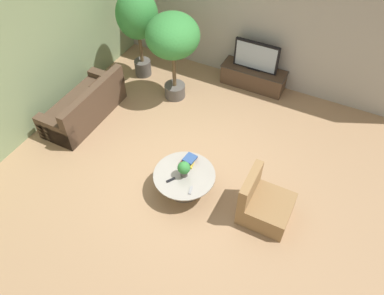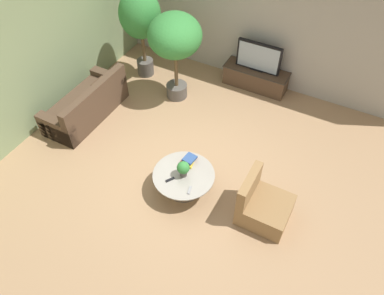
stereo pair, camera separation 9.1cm
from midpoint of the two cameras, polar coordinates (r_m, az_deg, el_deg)
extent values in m
plane|color=#9E7A56|center=(7.05, -0.77, -3.15)|extent=(24.00, 24.00, 0.00)
cube|color=#A39E93|center=(8.48, 10.35, 18.86)|extent=(7.40, 0.12, 3.00)
cube|color=gray|center=(7.89, -22.04, 13.85)|extent=(0.12, 7.40, 3.00)
cube|color=#473323|center=(8.83, 9.96, 10.39)|extent=(1.44, 0.48, 0.47)
cube|color=#2D2823|center=(8.70, 10.15, 11.58)|extent=(1.47, 0.50, 0.02)
cube|color=black|center=(8.51, 10.45, 13.42)|extent=(1.00, 0.08, 0.66)
cube|color=#99A8B7|center=(8.47, 10.35, 13.29)|extent=(0.92, 0.00, 0.59)
cube|color=black|center=(8.68, 10.17, 11.69)|extent=(0.30, 0.13, 0.02)
cylinder|color=#756656|center=(6.74, -0.83, -6.34)|extent=(0.59, 0.59, 0.02)
cylinder|color=#756656|center=(6.58, -0.85, -5.34)|extent=(0.10, 0.10, 0.41)
cylinder|color=gray|center=(6.41, -0.87, -4.18)|extent=(1.07, 1.07, 0.02)
cube|color=#4C3828|center=(8.25, -15.58, 5.96)|extent=(0.84, 1.90, 0.42)
cube|color=#4C3828|center=(7.80, -14.27, 7.56)|extent=(0.16, 1.90, 0.42)
cube|color=#4C3828|center=(8.68, -12.17, 9.59)|extent=(0.84, 0.20, 0.54)
cube|color=#4C3828|center=(7.81, -19.51, 2.56)|extent=(0.84, 0.20, 0.54)
cube|color=#422D1E|center=(8.10, -13.69, 8.94)|extent=(0.18, 0.36, 0.34)
cube|color=#422D1E|center=(7.76, -16.56, 6.11)|extent=(0.12, 0.32, 0.29)
cube|color=olive|center=(6.38, 11.46, -9.27)|extent=(0.80, 0.76, 0.40)
cube|color=olive|center=(6.07, 9.15, -5.87)|extent=(0.14, 0.76, 0.46)
cylinder|color=#514C47|center=(9.20, -6.80, 12.10)|extent=(0.38, 0.38, 0.37)
cylinder|color=brown|center=(8.93, -7.09, 14.70)|extent=(0.08, 0.08, 0.62)
ellipsoid|color=#337F38|center=(8.51, -7.64, 19.50)|extent=(0.91, 0.91, 1.08)
cylinder|color=#514C47|center=(8.49, -2.01, 8.70)|extent=(0.46, 0.46, 0.30)
cylinder|color=brown|center=(8.16, -2.11, 11.66)|extent=(0.08, 0.08, 0.77)
ellipsoid|color=#337F38|center=(7.71, -2.29, 16.70)|extent=(1.10, 1.10, 0.89)
cylinder|color=#514C47|center=(6.36, -0.91, -3.92)|extent=(0.12, 0.12, 0.10)
sphere|color=#337F38|center=(6.25, -0.92, -3.09)|extent=(0.22, 0.22, 0.22)
cube|color=gold|center=(6.56, -0.04, -2.23)|extent=(0.20, 0.28, 0.04)
cube|color=#A32823|center=(6.54, -0.04, -1.83)|extent=(0.22, 0.29, 0.04)
cube|color=#2D4C84|center=(6.51, 0.04, -1.68)|extent=(0.21, 0.24, 0.04)
cube|color=black|center=(6.33, -2.95, -4.91)|extent=(0.12, 0.16, 0.02)
cube|color=gray|center=(6.19, 0.05, -6.50)|extent=(0.08, 0.16, 0.02)
camera|label=1|loc=(0.05, -89.61, 0.42)|focal=35.00mm
camera|label=2|loc=(0.05, 90.39, -0.42)|focal=35.00mm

